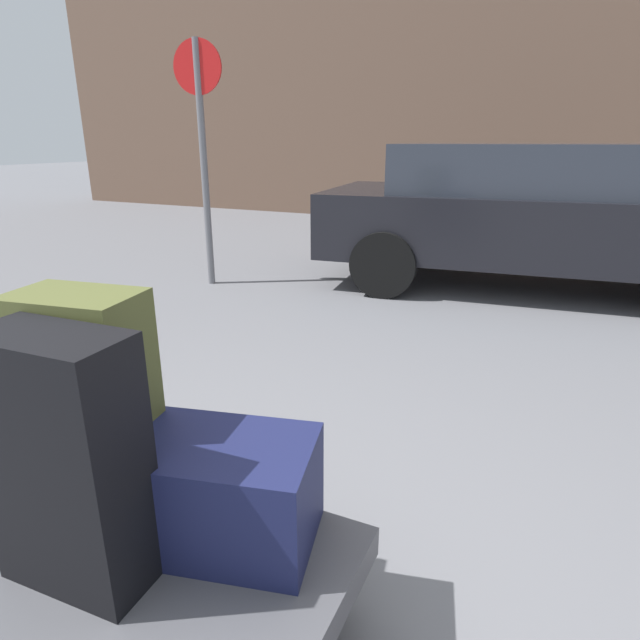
% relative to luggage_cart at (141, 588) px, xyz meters
% --- Properties ---
extents(luggage_cart, '(1.11, 0.86, 0.34)m').
position_rel_luggage_cart_xyz_m(luggage_cart, '(0.00, 0.00, 0.00)').
color(luggage_cart, '#4C4C51').
rests_on(luggage_cart, ground_plane).
extents(suitcase_black_rear_left, '(0.41, 0.22, 0.69)m').
position_rel_luggage_cart_xyz_m(suitcase_black_rear_left, '(-0.12, -0.07, 0.42)').
color(suitcase_black_rear_left, black).
rests_on(suitcase_black_rear_left, luggage_cart).
extents(duffel_bag_navy_front_right, '(0.63, 0.46, 0.32)m').
position_rel_luggage_cart_xyz_m(duffel_bag_navy_front_right, '(0.13, 0.20, 0.23)').
color(duffel_bag_navy_front_right, '#191E47').
rests_on(duffel_bag_navy_front_right, luggage_cart).
extents(suitcase_olive_center, '(0.40, 0.28, 0.72)m').
position_rel_luggage_cart_xyz_m(suitcase_olive_center, '(-0.27, 0.15, 0.43)').
color(suitcase_olive_center, '#4C5128').
rests_on(suitcase_olive_center, luggage_cart).
extents(parked_car, '(4.48, 2.30, 1.42)m').
position_rel_luggage_cart_xyz_m(parked_car, '(0.66, 4.95, 0.49)').
color(parked_car, black).
rests_on(parked_car, ground_plane).
extents(no_parking_sign, '(0.50, 0.09, 2.36)m').
position_rel_luggage_cart_xyz_m(no_parking_sign, '(-2.41, 3.66, 1.19)').
color(no_parking_sign, slate).
rests_on(no_parking_sign, ground_plane).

